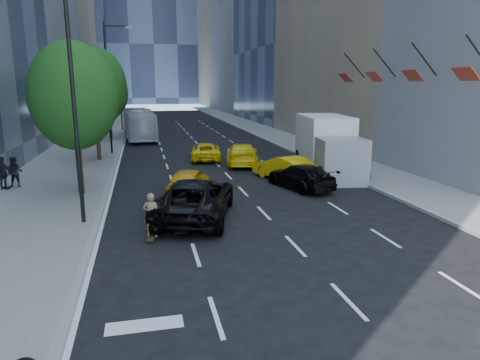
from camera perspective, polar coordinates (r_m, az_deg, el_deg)
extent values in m
plane|color=black|center=(14.97, 3.73, -9.07)|extent=(160.00, 160.00, 0.00)
cube|color=slate|center=(43.94, -19.31, 4.82)|extent=(6.00, 120.00, 0.15)
cube|color=slate|center=(45.85, 5.09, 5.78)|extent=(4.00, 120.00, 0.15)
cube|color=#786653|center=(115.96, 0.34, 22.33)|extent=(20.00, 24.00, 50.00)
cylinder|color=black|center=(17.49, -21.36, 10.56)|extent=(0.16, 0.16, 10.00)
cylinder|color=black|center=(35.40, -17.21, 11.49)|extent=(0.16, 0.16, 10.00)
cylinder|color=black|center=(35.61, -16.20, 19.15)|extent=(1.80, 0.12, 0.12)
cube|color=#99998C|center=(35.57, -14.66, 19.08)|extent=(0.50, 0.22, 0.15)
cylinder|color=black|center=(22.86, -20.66, 2.25)|extent=(0.30, 0.30, 3.15)
ellipsoid|color=#133B10|center=(22.54, -21.31, 10.41)|extent=(4.20, 4.20, 5.25)
cylinder|color=black|center=(32.68, -18.42, 5.53)|extent=(0.30, 0.30, 3.38)
ellipsoid|color=#133B10|center=(32.47, -18.86, 11.64)|extent=(4.50, 4.50, 5.62)
cylinder|color=black|center=(45.59, -16.92, 7.19)|extent=(0.30, 0.30, 2.93)
ellipsoid|color=#133B10|center=(45.43, -17.17, 10.98)|extent=(3.90, 3.90, 4.88)
cylinder|color=black|center=(53.44, -15.58, 9.22)|extent=(0.14, 0.14, 5.20)
imported|color=black|center=(53.38, -15.68, 10.94)|extent=(2.48, 0.53, 1.00)
cylinder|color=black|center=(23.06, 29.34, 14.37)|extent=(1.75, 0.08, 1.75)
cube|color=#A43725|center=(22.60, 27.85, 12.42)|extent=(0.64, 1.30, 0.64)
cylinder|color=black|center=(26.19, 23.37, 14.55)|extent=(1.75, 0.08, 1.75)
cube|color=#A43725|center=(25.79, 22.00, 12.81)|extent=(0.64, 1.30, 0.64)
cylinder|color=black|center=(29.54, 18.70, 14.58)|extent=(1.75, 0.08, 1.75)
cube|color=#A43725|center=(29.19, 17.47, 13.02)|extent=(0.64, 1.30, 0.64)
cylinder|color=black|center=(33.03, 15.01, 14.53)|extent=(1.75, 0.08, 1.75)
cube|color=#A43725|center=(32.72, 13.89, 13.12)|extent=(0.64, 1.30, 0.64)
imported|color=#76654A|center=(15.78, -11.73, -4.99)|extent=(0.68, 0.54, 1.64)
imported|color=black|center=(18.06, -5.98, -2.45)|extent=(4.45, 6.65, 1.69)
imported|color=black|center=(23.36, 8.07, 0.50)|extent=(2.99, 4.89, 1.32)
imported|color=orange|center=(21.80, -6.89, -0.22)|extent=(2.87, 4.46, 1.41)
imported|color=#DCAF0B|center=(25.33, 6.03, 1.63)|extent=(3.17, 4.58, 1.43)
imported|color=yellow|center=(32.01, -4.58, 3.83)|extent=(2.76, 4.86, 1.28)
imported|color=yellow|center=(29.97, 0.28, 3.47)|extent=(3.10, 5.46, 1.49)
imported|color=silver|center=(45.40, -13.33, 7.28)|extent=(3.48, 11.20, 3.07)
cube|color=white|center=(28.28, 11.13, 5.38)|extent=(3.39, 5.46, 3.01)
cube|color=gray|center=(24.80, 13.37, 2.45)|extent=(2.86, 2.58, 2.56)
cylinder|color=black|center=(24.19, 10.96, 0.56)|extent=(0.55, 1.16, 1.11)
cylinder|color=black|center=(24.91, 16.16, 0.63)|extent=(0.55, 1.16, 1.11)
cylinder|color=black|center=(29.92, 7.94, 2.97)|extent=(0.55, 1.16, 1.11)
cylinder|color=black|center=(30.51, 12.24, 2.99)|extent=(0.55, 1.16, 1.11)
imported|color=black|center=(25.61, -27.81, 0.91)|extent=(0.82, 0.66, 1.63)
imported|color=black|center=(25.38, -29.03, 0.81)|extent=(1.10, 0.77, 1.74)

